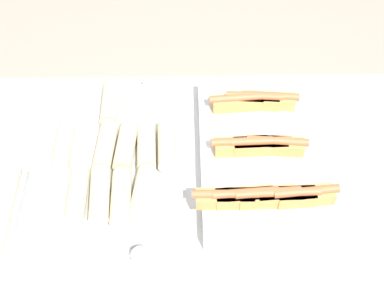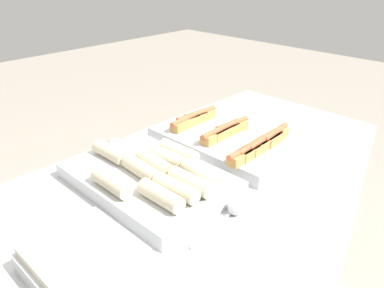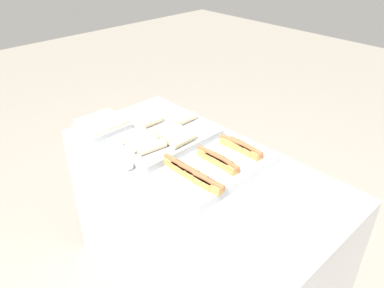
% 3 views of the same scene
% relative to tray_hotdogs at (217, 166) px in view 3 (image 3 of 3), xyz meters
% --- Properties ---
extents(ground_plane, '(12.00, 12.00, 0.00)m').
position_rel_tray_hotdogs_xyz_m(ground_plane, '(-0.13, 0.01, -0.99)').
color(ground_plane, '#ADA393').
extents(counter, '(1.56, 0.72, 0.95)m').
position_rel_tray_hotdogs_xyz_m(counter, '(-0.13, 0.01, -0.51)').
color(counter, silver).
rests_on(counter, ground_plane).
extents(tray_hotdogs, '(0.37, 0.56, 0.10)m').
position_rel_tray_hotdogs_xyz_m(tray_hotdogs, '(0.00, 0.00, 0.00)').
color(tray_hotdogs, silver).
rests_on(tray_hotdogs, counter).
extents(tray_wraps, '(0.36, 0.54, 0.10)m').
position_rel_tray_hotdogs_xyz_m(tray_wraps, '(-0.39, -0.00, 0.00)').
color(tray_wraps, silver).
rests_on(tray_wraps, counter).
extents(tray_side_front, '(0.24, 0.26, 0.07)m').
position_rel_tray_hotdogs_xyz_m(tray_side_front, '(-0.74, -0.18, -0.00)').
color(tray_side_front, silver).
rests_on(tray_side_front, counter).
extents(serving_spoon_near, '(0.22, 0.05, 0.05)m').
position_rel_tray_hotdogs_xyz_m(serving_spoon_near, '(-0.33, -0.29, -0.02)').
color(serving_spoon_near, silver).
rests_on(serving_spoon_near, counter).
extents(serving_spoon_far, '(0.22, 0.05, 0.05)m').
position_rel_tray_hotdogs_xyz_m(serving_spoon_far, '(-0.33, 0.31, -0.02)').
color(serving_spoon_far, silver).
rests_on(serving_spoon_far, counter).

